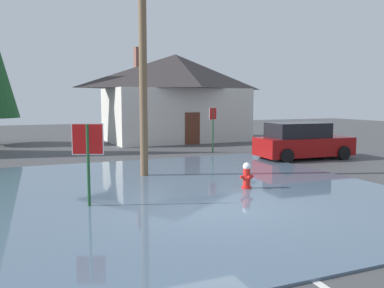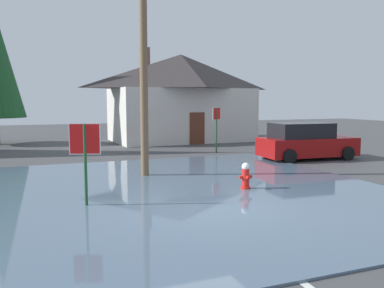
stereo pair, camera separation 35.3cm
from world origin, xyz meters
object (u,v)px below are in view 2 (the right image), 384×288
at_px(stop_sign_far, 216,121).
at_px(parked_car, 306,142).
at_px(fire_hydrant, 246,177).
at_px(utility_pole, 143,54).
at_px(stop_sign_near, 85,147).
at_px(house, 181,96).

xyz_separation_m(stop_sign_far, parked_car, (2.88, -3.68, -0.86)).
distance_m(fire_hydrant, utility_pole, 5.65).
bearing_deg(stop_sign_far, stop_sign_near, -131.62).
distance_m(stop_sign_near, stop_sign_far, 11.66).
height_order(fire_hydrant, stop_sign_far, stop_sign_far).
xyz_separation_m(stop_sign_near, utility_pole, (2.51, 3.57, 2.82)).
distance_m(fire_hydrant, house, 15.90).
height_order(utility_pole, stop_sign_far, utility_pole).
bearing_deg(parked_car, house, 102.77).
distance_m(stop_sign_far, house, 6.98).
distance_m(stop_sign_far, parked_car, 4.75).
xyz_separation_m(utility_pole, stop_sign_far, (5.24, 5.15, -2.71)).
relative_size(fire_hydrant, house, 0.09).
bearing_deg(stop_sign_near, utility_pole, 54.90).
relative_size(fire_hydrant, stop_sign_far, 0.36).
relative_size(utility_pole, stop_sign_far, 3.54).
bearing_deg(stop_sign_far, fire_hydrant, -109.18).
xyz_separation_m(utility_pole, house, (5.74, 11.98, -1.36)).
xyz_separation_m(stop_sign_near, house, (8.24, 15.55, 1.47)).
bearing_deg(utility_pole, parked_car, 10.27).
bearing_deg(house, utility_pole, -115.58).
relative_size(stop_sign_near, stop_sign_far, 0.92).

